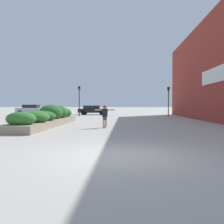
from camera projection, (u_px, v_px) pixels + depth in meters
The scene contains 10 objects.
ground_plane at pixel (116, 156), 7.15m from camera, with size 300.00×300.00×0.00m, color #ADA89E.
building_wall_right at pixel (215, 66), 20.43m from camera, with size 0.67×33.70×9.24m.
planter_box at pixel (48, 117), 17.50m from camera, with size 1.90×10.97×1.47m.
skateboard at pixel (105, 127), 15.84m from camera, with size 0.23×0.69×0.10m.
skateboarder at pixel (105, 113), 15.81m from camera, with size 1.26×0.23×1.35m.
car_leftmost at pixel (31, 109), 36.54m from camera, with size 3.83×1.94×1.47m.
car_center_left at pixel (217, 109), 38.48m from camera, with size 4.60×2.06×1.57m.
car_center_right at pixel (93, 110), 36.79m from camera, with size 4.26×1.96×1.35m.
traffic_light_left at pixel (79, 96), 31.90m from camera, with size 0.28×0.30×3.83m.
traffic_light_right at pixel (168, 96), 31.12m from camera, with size 0.28×0.30×3.69m.
Camera 1 is at (0.25, -7.11, 1.46)m, focal length 40.00 mm.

